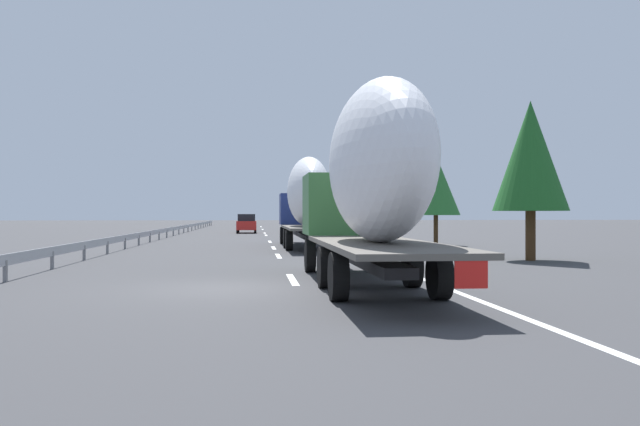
{
  "coord_description": "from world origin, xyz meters",
  "views": [
    {
      "loc": [
        -16.09,
        -0.7,
        1.86
      ],
      "look_at": [
        13.91,
        -3.82,
        1.89
      ],
      "focal_mm": 36.08,
      "sensor_mm": 36.0,
      "label": 1
    }
  ],
  "objects_px": {
    "truck_lead": "(307,198)",
    "car_silver_hatch": "(247,219)",
    "road_sign": "(319,210)",
    "car_red_compact": "(247,223)",
    "truck_trailing": "(371,179)"
  },
  "relations": [
    {
      "from": "truck_lead",
      "to": "car_silver_hatch",
      "type": "height_order",
      "value": "truck_lead"
    },
    {
      "from": "truck_trailing",
      "to": "road_sign",
      "type": "relative_size",
      "value": 3.82
    },
    {
      "from": "truck_trailing",
      "to": "car_silver_hatch",
      "type": "relative_size",
      "value": 2.67
    },
    {
      "from": "truck_lead",
      "to": "truck_trailing",
      "type": "distance_m",
      "value": 19.23
    },
    {
      "from": "truck_lead",
      "to": "car_silver_hatch",
      "type": "bearing_deg",
      "value": 3.08
    },
    {
      "from": "truck_trailing",
      "to": "car_silver_hatch",
      "type": "distance_m",
      "value": 91.47
    },
    {
      "from": "car_red_compact",
      "to": "road_sign",
      "type": "bearing_deg",
      "value": -121.72
    },
    {
      "from": "truck_lead",
      "to": "truck_trailing",
      "type": "relative_size",
      "value": 1.09
    },
    {
      "from": "car_red_compact",
      "to": "car_silver_hatch",
      "type": "distance_m",
      "value": 44.55
    },
    {
      "from": "truck_trailing",
      "to": "road_sign",
      "type": "bearing_deg",
      "value": -4.15
    },
    {
      "from": "truck_lead",
      "to": "car_silver_hatch",
      "type": "xyz_separation_m",
      "value": [
        72.15,
        3.88,
        -1.78
      ]
    },
    {
      "from": "truck_lead",
      "to": "road_sign",
      "type": "bearing_deg",
      "value": -7.52
    },
    {
      "from": "car_red_compact",
      "to": "car_silver_hatch",
      "type": "height_order",
      "value": "car_red_compact"
    },
    {
      "from": "truck_trailing",
      "to": "road_sign",
      "type": "height_order",
      "value": "truck_trailing"
    },
    {
      "from": "car_silver_hatch",
      "to": "car_red_compact",
      "type": "bearing_deg",
      "value": -179.57
    }
  ]
}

